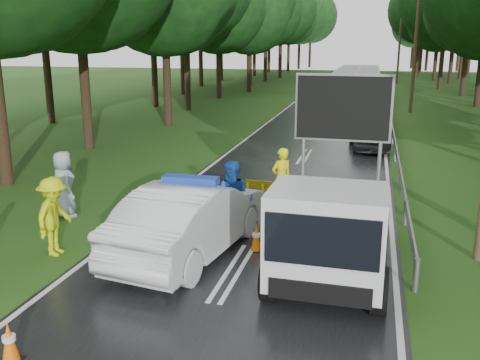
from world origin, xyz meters
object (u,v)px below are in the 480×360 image
(queue_car_fourth, at_px, (373,89))
(queue_car_second, at_px, (364,105))
(work_truck, at_px, (333,225))
(queue_car_first, at_px, (369,133))
(barrier, at_px, (286,191))
(queue_car_third, at_px, (372,96))
(police_sedan, at_px, (192,219))
(civilian, at_px, (234,200))
(officer, at_px, (281,178))

(queue_car_fourth, bearing_deg, queue_car_second, -84.36)
(work_truck, relative_size, queue_car_second, 1.07)
(queue_car_first, relative_size, queue_car_second, 0.84)
(barrier, height_order, queue_car_second, queue_car_second)
(barrier, xyz_separation_m, queue_car_third, (2.13, 27.36, 0.02))
(barrier, bearing_deg, police_sedan, -112.05)
(queue_car_third, bearing_deg, work_truck, -83.42)
(queue_car_first, bearing_deg, work_truck, -98.60)
(queue_car_first, distance_m, queue_car_fourth, 22.79)
(queue_car_second, height_order, queue_car_fourth, queue_car_fourth)
(queue_car_first, bearing_deg, civilian, -110.11)
(barrier, relative_size, queue_car_fourth, 0.50)
(barrier, distance_m, queue_car_second, 21.43)
(officer, height_order, queue_car_first, officer)
(officer, height_order, queue_car_third, officer)
(barrier, distance_m, queue_car_first, 10.78)
(police_sedan, xyz_separation_m, queue_car_second, (3.34, 24.59, -0.15))
(queue_car_first, xyz_separation_m, queue_car_fourth, (0.00, 22.79, 0.08))
(work_truck, distance_m, civilian, 2.99)
(barrier, height_order, civilian, civilian)
(police_sedan, distance_m, barrier, 3.64)
(civilian, distance_m, queue_car_third, 29.53)
(queue_car_third, bearing_deg, police_sedan, -89.41)
(queue_car_second, bearing_deg, work_truck, -85.89)
(barrier, bearing_deg, queue_car_second, 90.70)
(police_sedan, bearing_deg, queue_car_second, -88.77)
(officer, relative_size, civilian, 0.91)
(police_sedan, height_order, officer, police_sedan)
(queue_car_second, bearing_deg, civilian, -92.07)
(work_truck, bearing_deg, queue_car_third, 90.17)
(queue_car_second, distance_m, queue_car_third, 6.02)
(civilian, bearing_deg, work_truck, -33.12)
(civilian, distance_m, queue_car_first, 12.95)
(work_truck, bearing_deg, barrier, 114.42)
(police_sedan, height_order, work_truck, work_truck)
(officer, distance_m, civilian, 2.83)
(barrier, xyz_separation_m, officer, (-0.25, 0.73, 0.17))
(police_sedan, distance_m, queue_car_third, 30.83)
(queue_car_first, distance_m, queue_car_third, 16.79)
(police_sedan, bearing_deg, queue_car_third, -88.10)
(officer, bearing_deg, queue_car_first, -147.15)
(queue_car_first, bearing_deg, queue_car_third, 83.74)
(queue_car_third, distance_m, queue_car_fourth, 6.00)
(police_sedan, height_order, barrier, police_sedan)
(barrier, relative_size, officer, 1.29)
(work_truck, relative_size, barrier, 2.21)
(work_truck, height_order, queue_car_third, work_truck)
(police_sedan, distance_m, queue_car_second, 24.82)
(police_sedan, distance_m, officer, 4.21)
(queue_car_first, relative_size, queue_car_third, 0.75)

